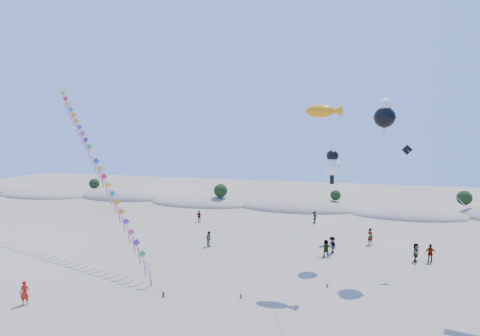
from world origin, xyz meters
name	(u,v)px	position (x,y,z in m)	size (l,w,h in m)	color
dune_ridge	(303,207)	(1.06, 45.14, 0.11)	(145.30, 11.49, 5.57)	gray
kite_train	(97,163)	(-15.09, 16.07, 8.83)	(21.25, 15.24, 17.28)	#3F2D1E
fish_kite	(324,112)	(6.59, 15.21, 13.41)	(2.90, 12.04, 13.96)	#3F2D1E
cartoon_kite_low	(332,164)	(7.04, 19.50, 8.94)	(6.37, 11.05, 10.24)	#3F2D1E
cartoon_kite_high	(385,115)	(11.29, 18.48, 13.23)	(5.09, 6.37, 14.65)	#3F2D1E
dark_kite	(452,193)	(16.32, 16.96, 7.10)	(10.26, 9.55, 10.76)	#3F2D1E
flyer_foreground	(25,293)	(-12.33, 4.03, 0.83)	(0.61, 0.40, 1.67)	red
beachgoers	(341,239)	(7.74, 24.79, 0.82)	(34.87, 15.35, 1.80)	slate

